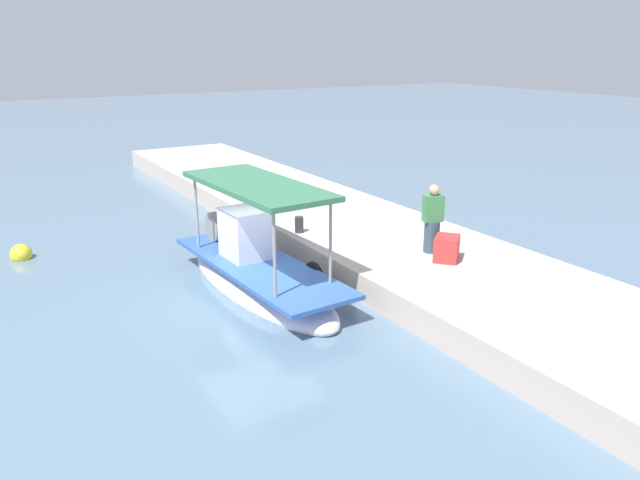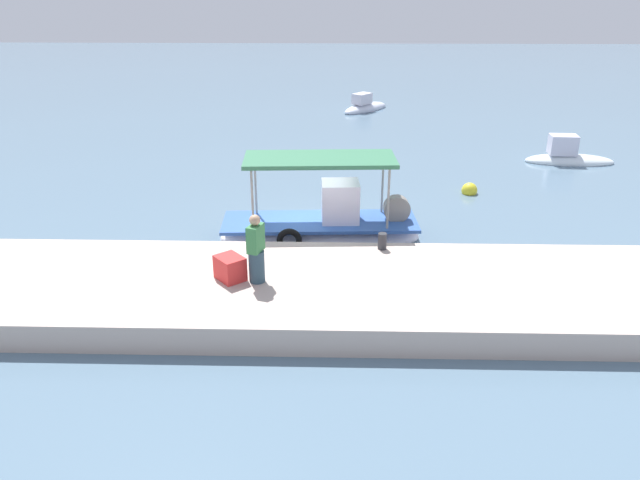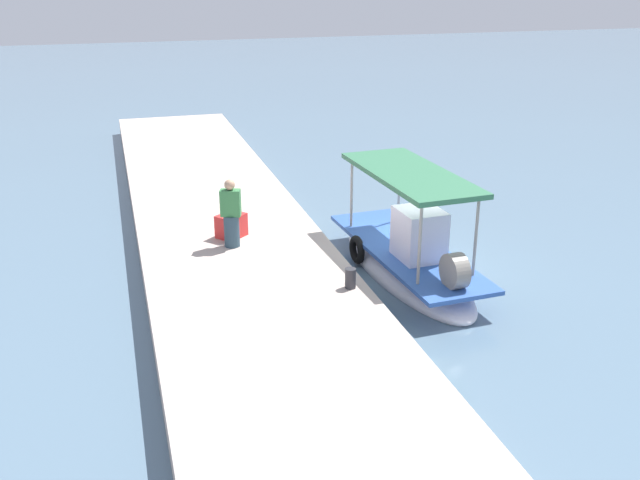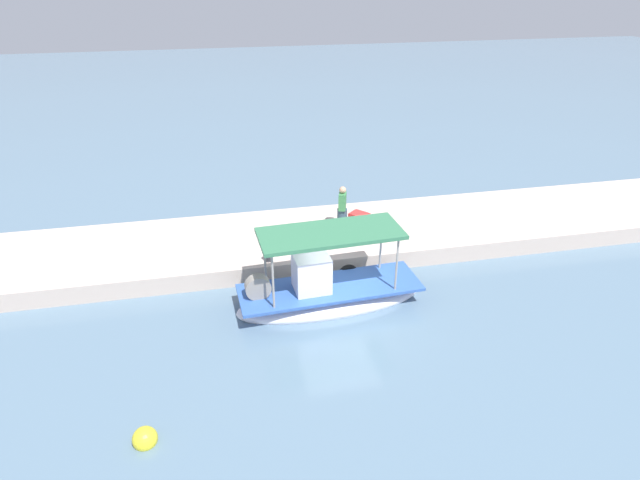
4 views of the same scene
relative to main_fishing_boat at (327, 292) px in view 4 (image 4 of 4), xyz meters
The scene contains 7 objects.
ground_plane 0.60m from the main_fishing_boat, 153.59° to the left, with size 120.00×120.00×0.00m, color slate.
dock_quay 4.00m from the main_fishing_boat, 95.13° to the right, with size 36.00×4.67×0.67m, color #C4B1A3.
main_fishing_boat is the anchor object (origin of this frame).
fisherman_near_bollard 4.46m from the main_fishing_boat, 110.21° to the right, with size 0.49×0.55×1.72m.
mooring_bollard 2.67m from the main_fishing_boat, 51.31° to the right, with size 0.24×0.24×0.45m, color #2D2D33.
cargo_crate 4.57m from the main_fishing_boat, 118.54° to the right, with size 0.69×0.55×0.59m, color red.
marker_buoy 7.11m from the main_fishing_boat, 40.97° to the left, with size 0.58×0.58×0.58m.
Camera 4 is at (3.58, 13.96, 9.92)m, focal length 30.02 mm.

